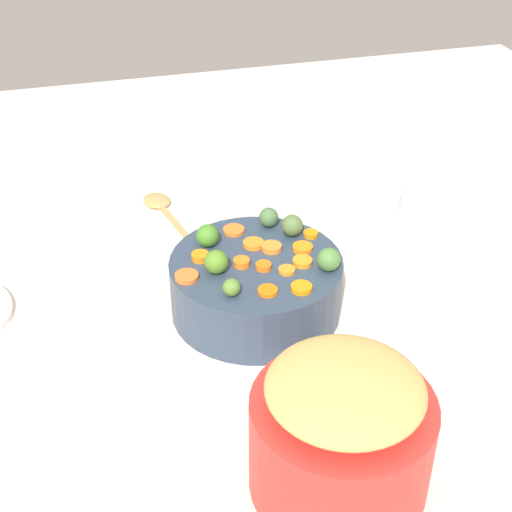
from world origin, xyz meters
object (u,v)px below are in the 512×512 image
at_px(serving_bowl_carrots, 256,286).
at_px(metal_pot, 340,444).
at_px(wooden_spoon, 164,209).
at_px(casserole_dish, 454,207).

height_order(serving_bowl_carrots, metal_pot, metal_pot).
distance_m(metal_pot, wooden_spoon, 0.79).
bearing_deg(casserole_dish, metal_pot, -39.42).
bearing_deg(metal_pot, wooden_spoon, -172.34).
bearing_deg(metal_pot, casserole_dish, 140.58).
bearing_deg(casserole_dish, serving_bowl_carrots, -69.66).
bearing_deg(metal_pot, serving_bowl_carrots, -179.33).
distance_m(serving_bowl_carrots, casserole_dish, 0.50).
xyz_separation_m(metal_pot, wooden_spoon, (-0.78, -0.10, -0.07)).
xyz_separation_m(wooden_spoon, casserole_dish, (0.21, 0.57, 0.04)).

